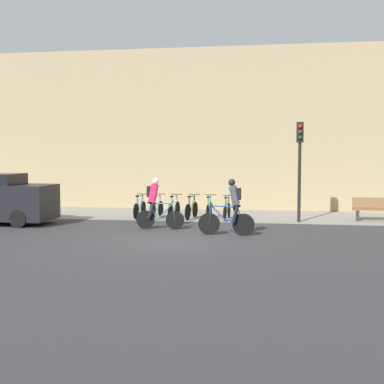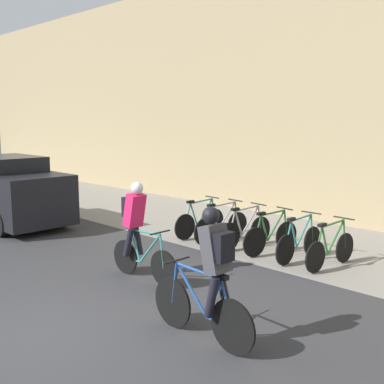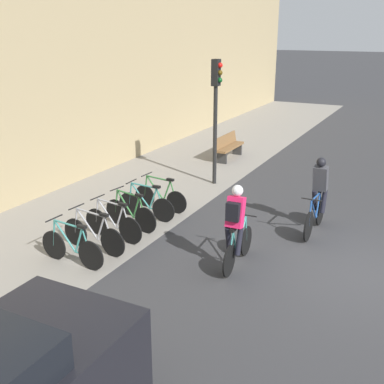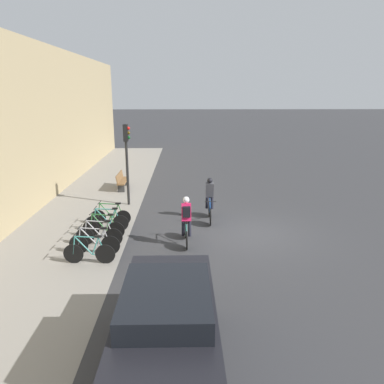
% 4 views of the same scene
% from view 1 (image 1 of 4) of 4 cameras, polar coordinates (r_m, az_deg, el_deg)
% --- Properties ---
extents(ground, '(200.00, 200.00, 0.00)m').
position_cam_1_polar(ground, '(15.88, -2.22, -5.26)').
color(ground, '#333335').
extents(kerb_strip, '(44.00, 4.50, 0.01)m').
position_cam_1_polar(kerb_strip, '(22.47, 1.24, -2.46)').
color(kerb_strip, gray).
rests_on(kerb_strip, ground).
extents(building_facade, '(44.00, 0.60, 7.41)m').
position_cam_1_polar(building_facade, '(24.87, 2.09, 6.72)').
color(building_facade, tan).
rests_on(building_facade, ground).
extents(cyclist_pink, '(1.67, 0.46, 1.76)m').
position_cam_1_polar(cyclist_pink, '(18.29, -3.96, -1.03)').
color(cyclist_pink, black).
rests_on(cyclist_pink, ground).
extents(cyclist_grey, '(1.80, 0.46, 1.79)m').
position_cam_1_polar(cyclist_grey, '(16.89, 4.28, -1.46)').
color(cyclist_grey, black).
rests_on(cyclist_grey, ground).
extents(parked_bike_0, '(0.46, 1.62, 0.95)m').
position_cam_1_polar(parked_bike_0, '(21.58, -5.60, -1.73)').
color(parked_bike_0, black).
rests_on(parked_bike_0, ground).
extents(parked_bike_1, '(0.46, 1.70, 0.95)m').
position_cam_1_polar(parked_bike_1, '(21.41, -3.78, -1.75)').
color(parked_bike_1, black).
rests_on(parked_bike_1, ground).
extents(parked_bike_2, '(0.46, 1.64, 0.95)m').
position_cam_1_polar(parked_bike_2, '(21.26, -1.93, -1.79)').
color(parked_bike_2, black).
rests_on(parked_bike_2, ground).
extents(parked_bike_3, '(0.46, 1.58, 0.95)m').
position_cam_1_polar(parked_bike_3, '(21.14, -0.06, -1.83)').
color(parked_bike_3, black).
rests_on(parked_bike_3, ground).
extents(parked_bike_4, '(0.46, 1.62, 0.94)m').
position_cam_1_polar(parked_bike_4, '(21.03, 1.84, -1.87)').
color(parked_bike_4, black).
rests_on(parked_bike_4, ground).
extents(parked_bike_5, '(0.46, 1.61, 0.94)m').
position_cam_1_polar(parked_bike_5, '(20.95, 3.75, -1.92)').
color(parked_bike_5, black).
rests_on(parked_bike_5, ground).
extents(traffic_light_pole, '(0.26, 0.30, 3.75)m').
position_cam_1_polar(traffic_light_pole, '(20.43, 11.42, 4.08)').
color(traffic_light_pole, black).
rests_on(traffic_light_pole, ground).
extents(bench, '(1.81, 0.44, 0.89)m').
position_cam_1_polar(bench, '(21.63, 19.14, -1.70)').
color(bench, brown).
rests_on(bench, ground).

